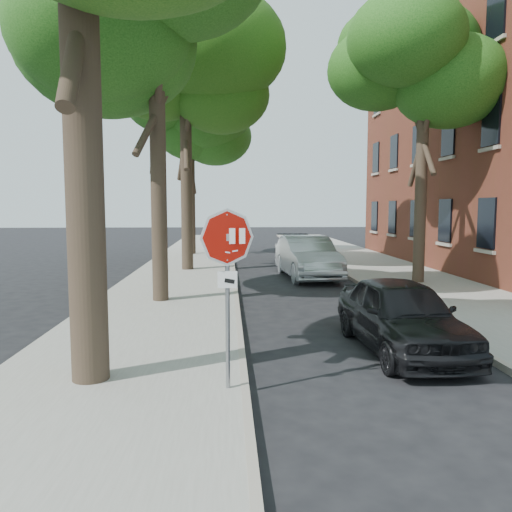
# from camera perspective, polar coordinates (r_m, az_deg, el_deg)

# --- Properties ---
(ground) EXTENTS (120.00, 120.00, 0.00)m
(ground) POSITION_cam_1_polar(r_m,az_deg,el_deg) (7.60, 2.28, -15.55)
(ground) COLOR black
(ground) RESTS_ON ground
(sidewalk_left) EXTENTS (4.00, 55.00, 0.12)m
(sidewalk_left) POSITION_cam_1_polar(r_m,az_deg,el_deg) (19.33, -8.58, -2.40)
(sidewalk_left) COLOR gray
(sidewalk_left) RESTS_ON ground
(sidewalk_right) EXTENTS (4.00, 55.00, 0.12)m
(sidewalk_right) POSITION_cam_1_polar(r_m,az_deg,el_deg) (20.37, 15.98, -2.14)
(sidewalk_right) COLOR gray
(sidewalk_right) RESTS_ON ground
(curb_left) EXTENTS (0.12, 55.00, 0.13)m
(curb_left) POSITION_cam_1_polar(r_m,az_deg,el_deg) (19.25, -2.49, -2.36)
(curb_left) COLOR #9E9384
(curb_left) RESTS_ON ground
(curb_right) EXTENTS (0.12, 55.00, 0.13)m
(curb_right) POSITION_cam_1_polar(r_m,az_deg,el_deg) (19.80, 10.36, -2.22)
(curb_right) COLOR #9E9384
(curb_right) RESTS_ON ground
(stop_sign) EXTENTS (0.76, 0.34, 2.61)m
(stop_sign) POSITION_cam_1_polar(r_m,az_deg,el_deg) (7.08, -3.29, -0.86)
(stop_sign) COLOR gray
(stop_sign) RESTS_ON sidewalk_left
(tree_mid_a) EXTENTS (5.59, 5.19, 9.84)m
(tree_mid_a) POSITION_cam_1_polar(r_m,az_deg,el_deg) (15.10, -11.44, 24.30)
(tree_mid_a) COLOR black
(tree_mid_a) RESTS_ON sidewalk_left
(tree_mid_b) EXTENTS (5.88, 5.46, 10.36)m
(tree_mid_b) POSITION_cam_1_polar(r_m,az_deg,el_deg) (21.89, -8.15, 19.48)
(tree_mid_b) COLOR black
(tree_mid_b) RESTS_ON sidewalk_left
(tree_far) EXTENTS (5.29, 4.91, 9.33)m
(tree_far) POSITION_cam_1_polar(r_m,az_deg,el_deg) (28.59, -7.51, 14.60)
(tree_far) COLOR black
(tree_far) RESTS_ON sidewalk_left
(tree_right) EXTENTS (5.29, 4.91, 9.33)m
(tree_right) POSITION_cam_1_polar(r_m,az_deg,el_deg) (18.95, 18.51, 19.00)
(tree_right) COLOR black
(tree_right) RESTS_ON sidewalk_right
(car_a) EXTENTS (1.82, 4.17, 1.40)m
(car_a) POSITION_cam_1_polar(r_m,az_deg,el_deg) (9.93, 16.29, -6.48)
(car_a) COLOR black
(car_a) RESTS_ON ground
(car_b) EXTENTS (2.08, 5.02, 1.62)m
(car_b) POSITION_cam_1_polar(r_m,az_deg,el_deg) (19.26, 5.88, -0.15)
(car_b) COLOR #A7ACAF
(car_b) RESTS_ON ground
(car_c) EXTENTS (2.25, 4.89, 1.39)m
(car_c) POSITION_cam_1_polar(r_m,az_deg,el_deg) (24.37, 4.54, 0.81)
(car_c) COLOR #46464B
(car_c) RESTS_ON ground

